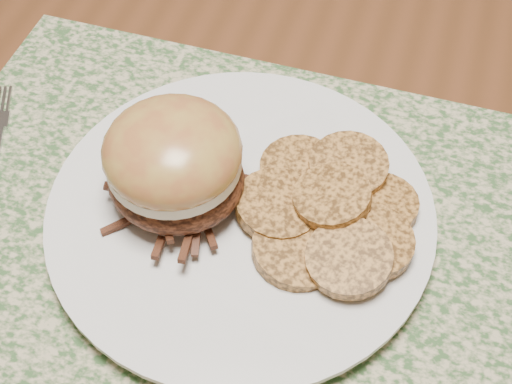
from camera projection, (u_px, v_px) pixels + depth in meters
dining_table at (153, 129)px, 0.68m from camera, size 1.50×0.90×0.75m
placemat at (215, 214)px, 0.52m from camera, size 0.45×0.33×0.00m
dinner_plate at (241, 213)px, 0.51m from camera, size 0.26×0.26×0.02m
pork_sandwich at (174, 162)px, 0.48m from camera, size 0.13×0.12×0.07m
roasted_potatoes at (330, 211)px, 0.49m from camera, size 0.14×0.15×0.03m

